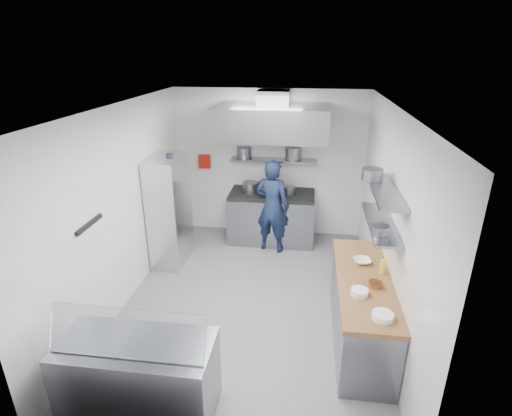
# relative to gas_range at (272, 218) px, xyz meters

# --- Properties ---
(floor) EXTENTS (5.00, 5.00, 0.00)m
(floor) POSITION_rel_gas_range_xyz_m (-0.10, -2.10, -0.45)
(floor) COLOR #5E5E61
(floor) RESTS_ON ground
(ceiling) EXTENTS (5.00, 5.00, 0.00)m
(ceiling) POSITION_rel_gas_range_xyz_m (-0.10, -2.10, 2.35)
(ceiling) COLOR silver
(ceiling) RESTS_ON wall_back
(wall_back) EXTENTS (3.60, 2.80, 0.02)m
(wall_back) POSITION_rel_gas_range_xyz_m (-0.10, 0.40, 0.95)
(wall_back) COLOR white
(wall_back) RESTS_ON floor
(wall_front) EXTENTS (3.60, 2.80, 0.02)m
(wall_front) POSITION_rel_gas_range_xyz_m (-0.10, -4.60, 0.95)
(wall_front) COLOR white
(wall_front) RESTS_ON floor
(wall_left) EXTENTS (2.80, 5.00, 0.02)m
(wall_left) POSITION_rel_gas_range_xyz_m (-1.90, -2.10, 0.95)
(wall_left) COLOR white
(wall_left) RESTS_ON floor
(wall_right) EXTENTS (2.80, 5.00, 0.02)m
(wall_right) POSITION_rel_gas_range_xyz_m (1.70, -2.10, 0.95)
(wall_right) COLOR white
(wall_right) RESTS_ON floor
(gas_range) EXTENTS (1.60, 0.80, 0.90)m
(gas_range) POSITION_rel_gas_range_xyz_m (0.00, 0.00, 0.00)
(gas_range) COLOR gray
(gas_range) RESTS_ON floor
(cooktop) EXTENTS (1.57, 0.78, 0.06)m
(cooktop) POSITION_rel_gas_range_xyz_m (0.00, 0.00, 0.48)
(cooktop) COLOR black
(cooktop) RESTS_ON gas_range
(stock_pot_left) EXTENTS (0.29, 0.29, 0.20)m
(stock_pot_left) POSITION_rel_gas_range_xyz_m (-0.40, -0.02, 0.61)
(stock_pot_left) COLOR slate
(stock_pot_left) RESTS_ON cooktop
(stock_pot_mid) EXTENTS (0.31, 0.31, 0.24)m
(stock_pot_mid) POSITION_rel_gas_range_xyz_m (-0.09, -0.05, 0.63)
(stock_pot_mid) COLOR slate
(stock_pot_mid) RESTS_ON cooktop
(stock_pot_right) EXTENTS (0.26, 0.26, 0.16)m
(stock_pot_right) POSITION_rel_gas_range_xyz_m (0.31, -0.05, 0.59)
(stock_pot_right) COLOR slate
(stock_pot_right) RESTS_ON cooktop
(over_range_shelf) EXTENTS (1.60, 0.30, 0.04)m
(over_range_shelf) POSITION_rel_gas_range_xyz_m (0.00, 0.24, 1.07)
(over_range_shelf) COLOR gray
(over_range_shelf) RESTS_ON wall_back
(shelf_pot_a) EXTENTS (0.28, 0.28, 0.18)m
(shelf_pot_a) POSITION_rel_gas_range_xyz_m (-0.57, 0.36, 1.18)
(shelf_pot_a) COLOR slate
(shelf_pot_a) RESTS_ON over_range_shelf
(shelf_pot_b) EXTENTS (0.30, 0.30, 0.22)m
(shelf_pot_b) POSITION_rel_gas_range_xyz_m (0.36, 0.32, 1.20)
(shelf_pot_b) COLOR slate
(shelf_pot_b) RESTS_ON over_range_shelf
(extractor_hood) EXTENTS (1.90, 1.15, 0.55)m
(extractor_hood) POSITION_rel_gas_range_xyz_m (0.00, -0.18, 1.85)
(extractor_hood) COLOR gray
(extractor_hood) RESTS_ON wall_back
(hood_duct) EXTENTS (0.55, 0.55, 0.24)m
(hood_duct) POSITION_rel_gas_range_xyz_m (0.00, 0.05, 2.23)
(hood_duct) COLOR slate
(hood_duct) RESTS_ON extractor_hood
(red_firebox) EXTENTS (0.22, 0.10, 0.26)m
(red_firebox) POSITION_rel_gas_range_xyz_m (-1.35, 0.34, 0.97)
(red_firebox) COLOR #A6160D
(red_firebox) RESTS_ON wall_back
(chef) EXTENTS (0.70, 0.55, 1.70)m
(chef) POSITION_rel_gas_range_xyz_m (0.04, -0.42, 0.40)
(chef) COLOR #121C37
(chef) RESTS_ON floor
(wire_rack) EXTENTS (0.50, 0.90, 1.85)m
(wire_rack) POSITION_rel_gas_range_xyz_m (-1.63, -1.02, 0.48)
(wire_rack) COLOR silver
(wire_rack) RESTS_ON floor
(rack_bin_a) EXTENTS (0.14, 0.18, 0.16)m
(rack_bin_a) POSITION_rel_gas_range_xyz_m (-1.63, -1.14, 0.35)
(rack_bin_a) COLOR white
(rack_bin_a) RESTS_ON wire_rack
(rack_bin_b) EXTENTS (0.13, 0.17, 0.15)m
(rack_bin_b) POSITION_rel_gas_range_xyz_m (-1.63, -0.84, 0.85)
(rack_bin_b) COLOR yellow
(rack_bin_b) RESTS_ON wire_rack
(rack_jar) EXTENTS (0.11, 0.11, 0.18)m
(rack_jar) POSITION_rel_gas_range_xyz_m (-1.58, -0.94, 1.35)
(rack_jar) COLOR black
(rack_jar) RESTS_ON wire_rack
(knife_strip) EXTENTS (0.04, 0.55, 0.05)m
(knife_strip) POSITION_rel_gas_range_xyz_m (-1.88, -3.00, 1.10)
(knife_strip) COLOR black
(knife_strip) RESTS_ON wall_left
(prep_counter_base) EXTENTS (0.62, 2.00, 0.84)m
(prep_counter_base) POSITION_rel_gas_range_xyz_m (1.38, -2.70, -0.03)
(prep_counter_base) COLOR gray
(prep_counter_base) RESTS_ON floor
(prep_counter_top) EXTENTS (0.65, 2.04, 0.06)m
(prep_counter_top) POSITION_rel_gas_range_xyz_m (1.38, -2.70, 0.42)
(prep_counter_top) COLOR brown
(prep_counter_top) RESTS_ON prep_counter_base
(plate_stack_a) EXTENTS (0.22, 0.22, 0.06)m
(plate_stack_a) POSITION_rel_gas_range_xyz_m (1.47, -3.47, 0.48)
(plate_stack_a) COLOR white
(plate_stack_a) RESTS_ON prep_counter_top
(plate_stack_b) EXTENTS (0.20, 0.20, 0.06)m
(plate_stack_b) POSITION_rel_gas_range_xyz_m (1.28, -3.05, 0.48)
(plate_stack_b) COLOR white
(plate_stack_b) RESTS_ON prep_counter_top
(copper_pan) EXTENTS (0.16, 0.16, 0.06)m
(copper_pan) POSITION_rel_gas_range_xyz_m (1.48, -2.87, 0.48)
(copper_pan) COLOR #B66833
(copper_pan) RESTS_ON prep_counter_top
(squeeze_bottle) EXTENTS (0.06, 0.06, 0.18)m
(squeeze_bottle) POSITION_rel_gas_range_xyz_m (1.60, -2.56, 0.54)
(squeeze_bottle) COLOR yellow
(squeeze_bottle) RESTS_ON prep_counter_top
(mixing_bowl) EXTENTS (0.25, 0.25, 0.05)m
(mixing_bowl) POSITION_rel_gas_range_xyz_m (1.39, -2.33, 0.48)
(mixing_bowl) COLOR white
(mixing_bowl) RESTS_ON prep_counter_top
(wall_shelf_lower) EXTENTS (0.30, 1.30, 0.04)m
(wall_shelf_lower) POSITION_rel_gas_range_xyz_m (1.54, -2.40, 1.05)
(wall_shelf_lower) COLOR gray
(wall_shelf_lower) RESTS_ON wall_right
(wall_shelf_upper) EXTENTS (0.30, 1.30, 0.04)m
(wall_shelf_upper) POSITION_rel_gas_range_xyz_m (1.54, -2.40, 1.47)
(wall_shelf_upper) COLOR gray
(wall_shelf_upper) RESTS_ON wall_right
(shelf_pot_c) EXTENTS (0.20, 0.20, 0.10)m
(shelf_pot_c) POSITION_rel_gas_range_xyz_m (1.48, -2.75, 1.12)
(shelf_pot_c) COLOR slate
(shelf_pot_c) RESTS_ON wall_shelf_lower
(shelf_pot_d) EXTENTS (0.27, 0.27, 0.14)m
(shelf_pot_d) POSITION_rel_gas_range_xyz_m (1.44, -2.06, 1.56)
(shelf_pot_d) COLOR slate
(shelf_pot_d) RESTS_ON wall_shelf_upper
(display_case) EXTENTS (1.50, 0.70, 0.85)m
(display_case) POSITION_rel_gas_range_xyz_m (-0.93, -4.10, -0.03)
(display_case) COLOR gray
(display_case) RESTS_ON floor
(display_glass) EXTENTS (1.47, 0.19, 0.42)m
(display_glass) POSITION_rel_gas_range_xyz_m (-0.93, -4.22, 0.62)
(display_glass) COLOR silver
(display_glass) RESTS_ON display_case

